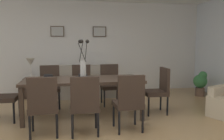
# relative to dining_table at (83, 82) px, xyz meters

# --- Properties ---
(ground_plane) EXTENTS (9.00, 9.00, 0.00)m
(ground_plane) POSITION_rel_dining_table_xyz_m (0.03, -0.82, -0.67)
(ground_plane) COLOR tan
(back_wall_panel) EXTENTS (9.00, 0.10, 2.60)m
(back_wall_panel) POSITION_rel_dining_table_xyz_m (0.03, 2.43, 0.63)
(back_wall_panel) COLOR silver
(back_wall_panel) RESTS_ON ground
(dining_table) EXTENTS (2.20, 0.93, 0.74)m
(dining_table) POSITION_rel_dining_table_xyz_m (0.00, 0.00, 0.00)
(dining_table) COLOR #3D2D23
(dining_table) RESTS_ON ground
(dining_chair_near_left) EXTENTS (0.47, 0.47, 0.92)m
(dining_chair_near_left) POSITION_rel_dining_table_xyz_m (-0.64, -0.85, -0.16)
(dining_chair_near_left) COLOR #33261E
(dining_chair_near_left) RESTS_ON ground
(dining_chair_near_right) EXTENTS (0.47, 0.47, 0.92)m
(dining_chair_near_right) POSITION_rel_dining_table_xyz_m (-0.69, 0.84, -0.16)
(dining_chair_near_right) COLOR #33261E
(dining_chair_near_right) RESTS_ON ground
(dining_chair_far_left) EXTENTS (0.45, 0.45, 0.92)m
(dining_chair_far_left) POSITION_rel_dining_table_xyz_m (-0.02, -0.90, -0.16)
(dining_chair_far_left) COLOR #33261E
(dining_chair_far_left) RESTS_ON ground
(dining_chair_far_right) EXTENTS (0.45, 0.45, 0.92)m
(dining_chair_far_right) POSITION_rel_dining_table_xyz_m (-0.00, 0.87, -0.16)
(dining_chair_far_right) COLOR #33261E
(dining_chair_far_right) RESTS_ON ground
(dining_chair_mid_left) EXTENTS (0.46, 0.46, 0.92)m
(dining_chair_mid_left) POSITION_rel_dining_table_xyz_m (0.68, -0.86, -0.16)
(dining_chair_mid_left) COLOR #33261E
(dining_chair_mid_left) RESTS_ON ground
(dining_chair_mid_right) EXTENTS (0.46, 0.46, 0.92)m
(dining_chair_mid_right) POSITION_rel_dining_table_xyz_m (0.66, 0.88, -0.16)
(dining_chair_mid_right) COLOR #33261E
(dining_chair_mid_right) RESTS_ON ground
(dining_chair_head_west) EXTENTS (0.45, 0.45, 0.92)m
(dining_chair_head_west) POSITION_rel_dining_table_xyz_m (-1.48, 0.03, -0.16)
(dining_chair_head_west) COLOR #33261E
(dining_chair_head_west) RESTS_ON ground
(dining_chair_head_east) EXTENTS (0.45, 0.45, 0.92)m
(dining_chair_head_east) POSITION_rel_dining_table_xyz_m (1.51, -0.00, -0.16)
(dining_chair_head_east) COLOR #33261E
(dining_chair_head_east) RESTS_ON ground
(centerpiece_vase) EXTENTS (0.21, 0.23, 0.73)m
(centerpiece_vase) POSITION_rel_dining_table_xyz_m (0.00, 0.00, 0.35)
(centerpiece_vase) COLOR silver
(centerpiece_vase) RESTS_ON dining_table
(placemat_near_left) EXTENTS (0.32, 0.32, 0.01)m
(placemat_near_left) POSITION_rel_dining_table_xyz_m (-0.66, -0.21, 0.07)
(placemat_near_left) COLOR black
(placemat_near_left) RESTS_ON dining_table
(bowl_near_left) EXTENTS (0.17, 0.17, 0.07)m
(bowl_near_left) POSITION_rel_dining_table_xyz_m (-0.66, -0.21, 0.11)
(bowl_near_left) COLOR black
(bowl_near_left) RESTS_ON dining_table
(placemat_near_right) EXTENTS (0.32, 0.32, 0.01)m
(placemat_near_right) POSITION_rel_dining_table_xyz_m (-0.66, 0.21, 0.07)
(placemat_near_right) COLOR black
(placemat_near_right) RESTS_ON dining_table
(bowl_near_right) EXTENTS (0.17, 0.17, 0.07)m
(bowl_near_right) POSITION_rel_dining_table_xyz_m (-0.66, 0.21, 0.11)
(bowl_near_right) COLOR black
(bowl_near_right) RESTS_ON dining_table
(placemat_far_left) EXTENTS (0.32, 0.32, 0.01)m
(placemat_far_left) POSITION_rel_dining_table_xyz_m (0.00, -0.21, 0.07)
(placemat_far_left) COLOR black
(placemat_far_left) RESTS_ON dining_table
(bowl_far_left) EXTENTS (0.17, 0.17, 0.07)m
(bowl_far_left) POSITION_rel_dining_table_xyz_m (0.00, -0.21, 0.11)
(bowl_far_left) COLOR black
(bowl_far_left) RESTS_ON dining_table
(placemat_far_right) EXTENTS (0.32, 0.32, 0.01)m
(placemat_far_right) POSITION_rel_dining_table_xyz_m (0.00, 0.21, 0.07)
(placemat_far_right) COLOR black
(placemat_far_right) RESTS_ON dining_table
(bowl_far_right) EXTENTS (0.17, 0.17, 0.07)m
(bowl_far_right) POSITION_rel_dining_table_xyz_m (0.00, 0.21, 0.11)
(bowl_far_right) COLOR black
(bowl_far_right) RESTS_ON dining_table
(sofa) EXTENTS (1.87, 0.84, 0.80)m
(sofa) POSITION_rel_dining_table_xyz_m (-0.03, 1.88, -0.39)
(sofa) COLOR #A89E8E
(sofa) RESTS_ON ground
(side_table) EXTENTS (0.36, 0.36, 0.52)m
(side_table) POSITION_rel_dining_table_xyz_m (-1.26, 1.85, -0.41)
(side_table) COLOR #33261E
(side_table) RESTS_ON ground
(table_lamp) EXTENTS (0.22, 0.22, 0.51)m
(table_lamp) POSITION_rel_dining_table_xyz_m (-1.26, 1.85, 0.22)
(table_lamp) COLOR beige
(table_lamp) RESTS_ON side_table
(framed_picture_left) EXTENTS (0.37, 0.03, 0.30)m
(framed_picture_left) POSITION_rel_dining_table_xyz_m (-0.59, 2.36, 1.07)
(framed_picture_left) COLOR #473828
(framed_picture_center) EXTENTS (0.39, 0.03, 0.30)m
(framed_picture_center) POSITION_rel_dining_table_xyz_m (0.59, 2.36, 1.07)
(framed_picture_center) COLOR #473828
(potted_plant) EXTENTS (0.36, 0.36, 0.67)m
(potted_plant) POSITION_rel_dining_table_xyz_m (3.18, 1.27, -0.30)
(potted_plant) COLOR brown
(potted_plant) RESTS_ON ground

